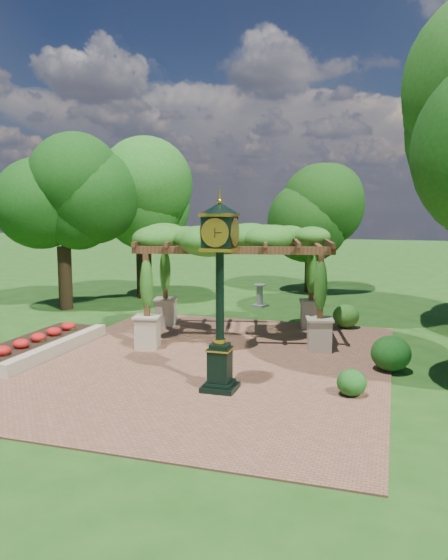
% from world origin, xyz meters
% --- Properties ---
extents(ground, '(120.00, 120.00, 0.00)m').
position_xyz_m(ground, '(0.00, 0.00, 0.00)').
color(ground, '#1E4714').
rests_on(ground, ground).
extents(brick_plaza, '(10.00, 12.00, 0.04)m').
position_xyz_m(brick_plaza, '(0.00, 1.00, 0.02)').
color(brick_plaza, brown).
rests_on(brick_plaza, ground).
extents(border_wall, '(0.35, 5.00, 0.40)m').
position_xyz_m(border_wall, '(-4.60, 0.50, 0.20)').
color(border_wall, '#C6B793').
rests_on(border_wall, ground).
extents(flower_bed, '(1.50, 5.00, 0.36)m').
position_xyz_m(flower_bed, '(-5.50, 0.50, 0.18)').
color(flower_bed, red).
rests_on(flower_bed, ground).
extents(pedestal_clock, '(0.91, 0.91, 4.59)m').
position_xyz_m(pedestal_clock, '(1.04, -1.14, 2.74)').
color(pedestal_clock, black).
rests_on(pedestal_clock, brick_plaza).
extents(pergola, '(6.90, 5.17, 3.89)m').
position_xyz_m(pergola, '(-0.11, 4.12, 3.19)').
color(pergola, '#BAAB8A').
rests_on(pergola, brick_plaza).
extents(sundial, '(0.71, 0.71, 1.00)m').
position_xyz_m(sundial, '(-0.67, 9.92, 0.44)').
color(sundial, gray).
rests_on(sundial, ground).
extents(shrub_front, '(0.88, 0.88, 0.63)m').
position_xyz_m(shrub_front, '(4.11, -0.61, 0.35)').
color(shrub_front, '#1B5418').
rests_on(shrub_front, brick_plaza).
extents(shrub_mid, '(1.16, 1.16, 0.96)m').
position_xyz_m(shrub_mid, '(4.96, 1.69, 0.52)').
color(shrub_mid, '#164814').
rests_on(shrub_mid, brick_plaza).
extents(shrub_back, '(1.24, 1.24, 0.85)m').
position_xyz_m(shrub_back, '(3.35, 6.64, 0.47)').
color(shrub_back, '#306B1F').
rests_on(shrub_back, brick_plaza).
extents(tree_west_near, '(3.71, 3.71, 6.99)m').
position_xyz_m(tree_west_near, '(-8.55, 6.89, 4.80)').
color(tree_west_near, black).
rests_on(tree_west_near, ground).
extents(tree_west_far, '(4.37, 4.37, 8.11)m').
position_xyz_m(tree_west_far, '(-6.61, 10.64, 5.56)').
color(tree_west_far, black).
rests_on(tree_west_far, ground).
extents(tree_north, '(4.13, 4.13, 6.07)m').
position_xyz_m(tree_north, '(0.83, 14.79, 4.17)').
color(tree_north, black).
rests_on(tree_north, ground).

